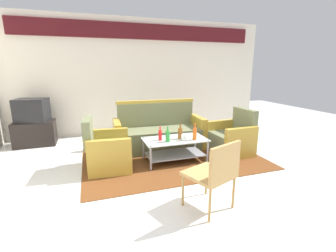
{
  "coord_description": "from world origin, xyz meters",
  "views": [
    {
      "loc": [
        -1.35,
        -3.0,
        1.62
      ],
      "look_at": [
        -0.09,
        0.76,
        0.65
      ],
      "focal_mm": 25.41,
      "sensor_mm": 36.0,
      "label": 1
    }
  ],
  "objects_px": {
    "cup": "(183,138)",
    "wicker_chair": "(215,171)",
    "armchair_right": "(232,139)",
    "tv_stand": "(35,133)",
    "couch": "(159,133)",
    "armchair_left": "(107,152)",
    "coffee_table": "(175,146)",
    "bottle_orange": "(195,134)",
    "television": "(32,110)",
    "bottle_green": "(168,136)",
    "bottle_red": "(160,135)",
    "bottle_brown": "(180,133)"
  },
  "relations": [
    {
      "from": "bottle_brown",
      "to": "coffee_table",
      "type": "bearing_deg",
      "value": 167.94
    },
    {
      "from": "bottle_brown",
      "to": "armchair_right",
      "type": "bearing_deg",
      "value": 2.93
    },
    {
      "from": "armchair_left",
      "to": "bottle_green",
      "type": "xyz_separation_m",
      "value": [
        0.99,
        -0.16,
        0.22
      ]
    },
    {
      "from": "armchair_right",
      "to": "wicker_chair",
      "type": "xyz_separation_m",
      "value": [
        -1.27,
        -1.6,
        0.21
      ]
    },
    {
      "from": "armchair_right",
      "to": "tv_stand",
      "type": "bearing_deg",
      "value": 61.71
    },
    {
      "from": "armchair_right",
      "to": "bottle_green",
      "type": "bearing_deg",
      "value": 93.41
    },
    {
      "from": "armchair_right",
      "to": "bottle_red",
      "type": "relative_size",
      "value": 3.5
    },
    {
      "from": "bottle_orange",
      "to": "wicker_chair",
      "type": "height_order",
      "value": "wicker_chair"
    },
    {
      "from": "armchair_right",
      "to": "bottle_brown",
      "type": "distance_m",
      "value": 1.12
    },
    {
      "from": "coffee_table",
      "to": "bottle_orange",
      "type": "xyz_separation_m",
      "value": [
        0.3,
        -0.15,
        0.25
      ]
    },
    {
      "from": "couch",
      "to": "armchair_left",
      "type": "bearing_deg",
      "value": 35.6
    },
    {
      "from": "armchair_right",
      "to": "coffee_table",
      "type": "xyz_separation_m",
      "value": [
        -1.18,
        -0.04,
        -0.02
      ]
    },
    {
      "from": "bottle_green",
      "to": "tv_stand",
      "type": "height_order",
      "value": "bottle_green"
    },
    {
      "from": "coffee_table",
      "to": "couch",
      "type": "bearing_deg",
      "value": 95.33
    },
    {
      "from": "bottle_brown",
      "to": "bottle_green",
      "type": "xyz_separation_m",
      "value": [
        -0.26,
        -0.09,
        0.0
      ]
    },
    {
      "from": "couch",
      "to": "tv_stand",
      "type": "distance_m",
      "value": 2.67
    },
    {
      "from": "coffee_table",
      "to": "bottle_orange",
      "type": "height_order",
      "value": "bottle_orange"
    },
    {
      "from": "bottle_red",
      "to": "bottle_orange",
      "type": "height_order",
      "value": "bottle_orange"
    },
    {
      "from": "bottle_orange",
      "to": "television",
      "type": "distance_m",
      "value": 3.46
    },
    {
      "from": "armchair_right",
      "to": "tv_stand",
      "type": "height_order",
      "value": "armchair_right"
    },
    {
      "from": "armchair_left",
      "to": "bottle_green",
      "type": "relative_size",
      "value": 3.21
    },
    {
      "from": "tv_stand",
      "to": "armchair_left",
      "type": "bearing_deg",
      "value": -52.06
    },
    {
      "from": "armchair_right",
      "to": "television",
      "type": "xyz_separation_m",
      "value": [
        -3.71,
        1.77,
        0.47
      ]
    },
    {
      "from": "armchair_left",
      "to": "wicker_chair",
      "type": "bearing_deg",
      "value": 37.88
    },
    {
      "from": "couch",
      "to": "cup",
      "type": "xyz_separation_m",
      "value": [
        0.18,
        -0.89,
        0.14
      ]
    },
    {
      "from": "television",
      "to": "wicker_chair",
      "type": "height_order",
      "value": "television"
    },
    {
      "from": "bottle_green",
      "to": "bottle_red",
      "type": "xyz_separation_m",
      "value": [
        -0.09,
        0.13,
        -0.01
      ]
    },
    {
      "from": "couch",
      "to": "cup",
      "type": "height_order",
      "value": "couch"
    },
    {
      "from": "coffee_table",
      "to": "television",
      "type": "distance_m",
      "value": 3.15
    },
    {
      "from": "bottle_red",
      "to": "bottle_orange",
      "type": "xyz_separation_m",
      "value": [
        0.57,
        -0.17,
        0.02
      ]
    },
    {
      "from": "armchair_right",
      "to": "television",
      "type": "distance_m",
      "value": 4.14
    },
    {
      "from": "tv_stand",
      "to": "wicker_chair",
      "type": "xyz_separation_m",
      "value": [
        2.44,
        -3.37,
        0.23
      ]
    },
    {
      "from": "armchair_right",
      "to": "bottle_orange",
      "type": "bearing_deg",
      "value": 99.29
    },
    {
      "from": "armchair_left",
      "to": "tv_stand",
      "type": "relative_size",
      "value": 1.06
    },
    {
      "from": "bottle_green",
      "to": "wicker_chair",
      "type": "xyz_separation_m",
      "value": [
        0.08,
        -1.45,
        -0.02
      ]
    },
    {
      "from": "armchair_right",
      "to": "wicker_chair",
      "type": "relative_size",
      "value": 1.01
    },
    {
      "from": "bottle_red",
      "to": "cup",
      "type": "distance_m",
      "value": 0.4
    },
    {
      "from": "couch",
      "to": "bottle_red",
      "type": "distance_m",
      "value": 0.8
    },
    {
      "from": "couch",
      "to": "cup",
      "type": "bearing_deg",
      "value": 103.67
    },
    {
      "from": "television",
      "to": "bottle_brown",
      "type": "bearing_deg",
      "value": 157.63
    },
    {
      "from": "bottle_orange",
      "to": "armchair_left",
      "type": "bearing_deg",
      "value": 172.16
    },
    {
      "from": "bottle_brown",
      "to": "tv_stand",
      "type": "bearing_deg",
      "value": 145.12
    },
    {
      "from": "bottle_orange",
      "to": "bottle_red",
      "type": "bearing_deg",
      "value": 163.68
    },
    {
      "from": "cup",
      "to": "wicker_chair",
      "type": "distance_m",
      "value": 1.45
    },
    {
      "from": "bottle_red",
      "to": "television",
      "type": "relative_size",
      "value": 0.36
    },
    {
      "from": "armchair_left",
      "to": "bottle_red",
      "type": "relative_size",
      "value": 3.5
    },
    {
      "from": "bottle_orange",
      "to": "television",
      "type": "xyz_separation_m",
      "value": [
        -2.83,
        1.96,
        0.24
      ]
    },
    {
      "from": "armchair_right",
      "to": "cup",
      "type": "bearing_deg",
      "value": 95.88
    },
    {
      "from": "armchair_left",
      "to": "coffee_table",
      "type": "bearing_deg",
      "value": 91.76
    },
    {
      "from": "armchair_right",
      "to": "wicker_chair",
      "type": "height_order",
      "value": "armchair_right"
    }
  ]
}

